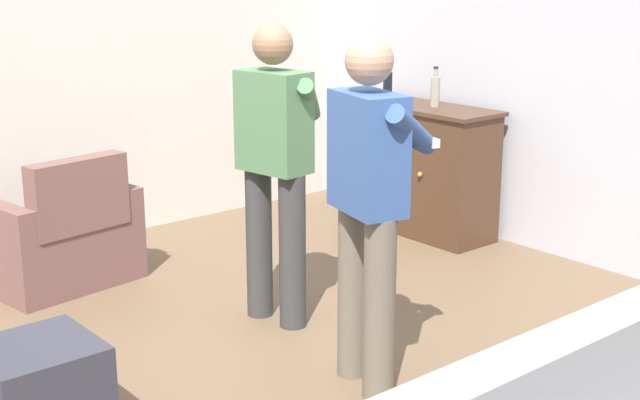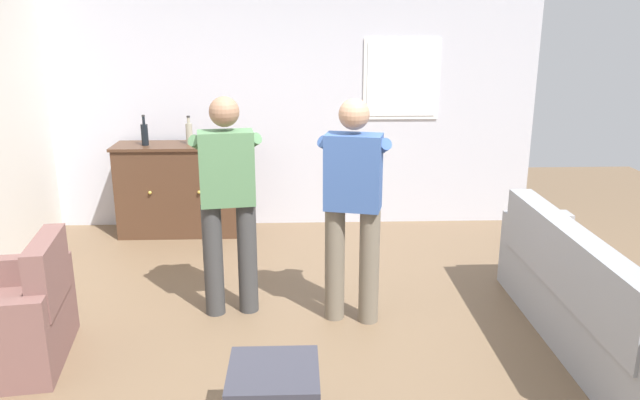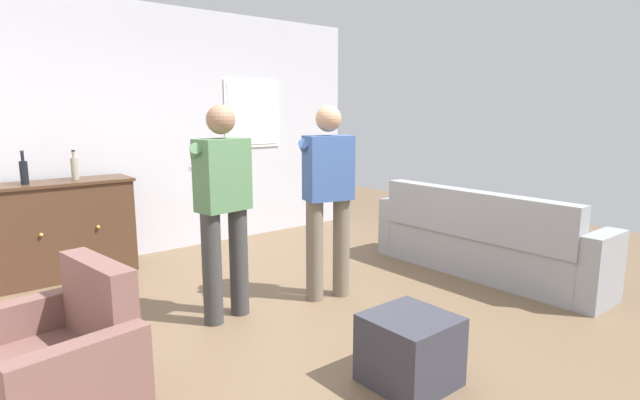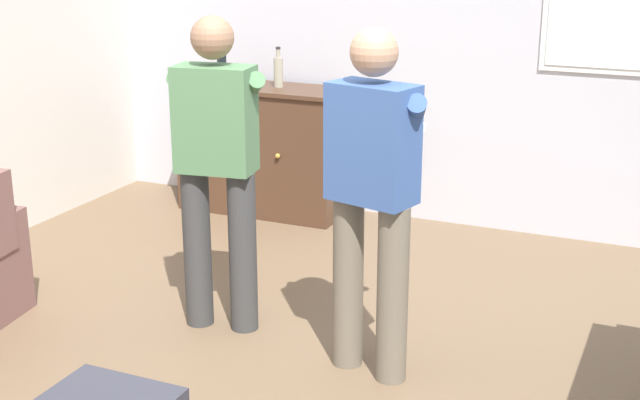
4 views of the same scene
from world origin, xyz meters
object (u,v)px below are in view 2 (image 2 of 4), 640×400
object	(u,v)px
bottle_wine_green	(189,133)
person_standing_right	(353,201)
couch	(589,304)
sideboard_cabinet	(179,189)
person_standing_left	(228,196)
armchair	(18,321)
bottle_liquor_amber	(145,134)

from	to	relation	value
bottle_wine_green	person_standing_right	size ratio (longest dim) A/B	0.17
couch	person_standing_right	size ratio (longest dim) A/B	1.43
sideboard_cabinet	couch	bearing A→B (deg)	-38.57
couch	bottle_wine_green	xyz separation A→B (m)	(-3.09, 2.59, 0.75)
couch	person_standing_left	xyz separation A→B (m)	(-2.50, 0.68, 0.60)
armchair	bottle_liquor_amber	world-z (taller)	bottle_liquor_amber
person_standing_right	bottle_liquor_amber	bearing A→B (deg)	134.10
couch	bottle_wine_green	world-z (taller)	bottle_wine_green
armchair	person_standing_left	world-z (taller)	person_standing_left
bottle_wine_green	bottle_liquor_amber	distance (m)	0.45
sideboard_cabinet	bottle_wine_green	size ratio (longest dim) A/B	4.37
sideboard_cabinet	person_standing_left	bearing A→B (deg)	-68.97
person_standing_left	person_standing_right	size ratio (longest dim) A/B	1.00
bottle_wine_green	person_standing_left	bearing A→B (deg)	-72.86
sideboard_cabinet	person_standing_right	distance (m)	2.68
person_standing_left	armchair	bearing A→B (deg)	-152.75
bottle_wine_green	person_standing_right	distance (m)	2.57
bottle_wine_green	couch	bearing A→B (deg)	-39.96
person_standing_right	couch	bearing A→B (deg)	-18.25
sideboard_cabinet	person_standing_right	size ratio (longest dim) A/B	0.76
sideboard_cabinet	armchair	bearing A→B (deg)	-103.28
bottle_liquor_amber	person_standing_left	size ratio (longest dim) A/B	0.19
couch	bottle_liquor_amber	xyz separation A→B (m)	(-3.53, 2.54, 0.75)
armchair	sideboard_cabinet	xyz separation A→B (m)	(0.61, 2.58, 0.20)
sideboard_cabinet	bottle_wine_green	distance (m)	0.61
armchair	sideboard_cabinet	distance (m)	2.66
sideboard_cabinet	person_standing_right	bearing A→B (deg)	-51.19
couch	bottle_wine_green	distance (m)	4.10
armchair	couch	bearing A→B (deg)	0.13
bottle_wine_green	person_standing_left	size ratio (longest dim) A/B	0.17
armchair	bottle_wine_green	xyz separation A→B (m)	(0.75, 2.60, 0.79)
armchair	bottle_liquor_amber	bearing A→B (deg)	83.15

